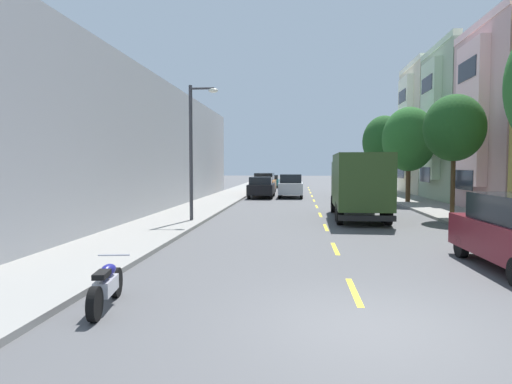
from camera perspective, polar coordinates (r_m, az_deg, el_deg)
name	(u,v)px	position (r m, az deg, el deg)	size (l,w,h in m)	color
ground_plane	(313,198)	(37.76, 7.10, -0.72)	(160.00, 160.00, 0.00)	#4C4C4F
sidewalk_left	(223,198)	(36.23, -4.10, -0.76)	(3.20, 120.00, 0.14)	gray
sidewalk_right	(407,199)	(36.69, 18.36, -0.87)	(3.20, 120.00, 0.14)	gray
lane_centerline_dashes	(315,203)	(32.28, 7.40, -1.40)	(0.14, 47.20, 0.01)	yellow
townhouse_fifth_cream	(484,131)	(45.96, 26.62, 6.80)	(14.15, 7.82, 11.83)	beige
apartment_block_opposite	(98,148)	(30.36, -19.11, 5.19)	(10.00, 36.00, 7.47)	#A8A8AD
street_tree_second	(454,128)	(24.52, 23.53, 7.33)	(2.92, 2.92, 5.99)	#47331E
street_tree_third	(409,139)	(33.37, 18.56, 6.26)	(3.62, 3.62, 6.54)	#47331E
street_tree_farthest	(384,142)	(42.39, 15.71, 6.08)	(3.79, 3.79, 6.94)	#47331E
street_lamp	(194,142)	(21.17, -7.70, 6.25)	(1.35, 0.28, 6.16)	#38383D
delivery_box_truck	(359,182)	(23.17, 12.71, 1.24)	(2.56, 7.46, 3.22)	#2D471E
parked_suv_orange	(265,183)	(43.65, 1.07, 1.15)	(2.02, 4.83, 1.93)	orange
parked_wagon_teal	(271,181)	(55.06, 1.94, 1.42)	(1.87, 4.72, 1.50)	#195B60
parked_pickup_black	(262,188)	(37.55, 0.71, 0.55)	(2.03, 5.31, 1.73)	black
parked_sedan_champagne	(362,188)	(39.85, 13.13, 0.51)	(1.89, 4.54, 1.43)	tan
moving_silver_sedan	(291,186)	(37.96, 4.38, 0.81)	(1.95, 4.80, 1.93)	#B2B5BA
parked_motorcycle	(106,286)	(9.13, -18.22, -11.13)	(0.62, 2.05, 0.90)	black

